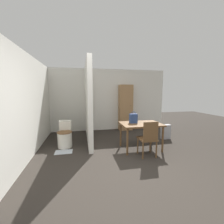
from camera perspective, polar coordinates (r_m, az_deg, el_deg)
ground_plane at (r=3.10m, az=8.10°, el=-23.39°), size 16.00×16.00×0.00m
wall_back at (r=6.24m, az=-3.18°, el=4.60°), size 5.25×0.12×2.50m
wall_left at (r=4.49m, az=-28.02°, el=2.43°), size 0.12×4.62×2.50m
partition_wall at (r=4.92m, az=-9.06°, el=3.65°), size 0.12×2.40×2.50m
dining_table at (r=4.21m, az=10.94°, el=-5.35°), size 1.09×0.77×0.73m
wooden_chair at (r=3.79m, az=13.67°, el=-9.46°), size 0.41×0.41×0.90m
toilet at (r=4.62m, az=-17.48°, el=-8.89°), size 0.43×0.58×0.73m
handbag at (r=4.18m, az=8.13°, el=-2.39°), size 0.20×0.14×0.32m
wooden_cabinet at (r=6.22m, az=5.18°, el=1.66°), size 0.55×0.35×1.87m
bath_mat at (r=4.31m, az=-17.90°, el=-14.27°), size 0.45×0.30×0.01m
space_heater at (r=5.44m, az=19.74°, el=-7.09°), size 0.30×0.16×0.49m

